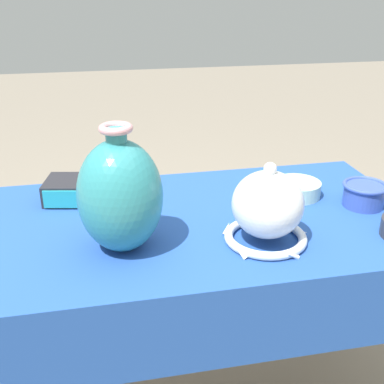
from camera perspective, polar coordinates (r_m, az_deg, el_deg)
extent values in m
cylinder|color=brown|center=(1.80, -21.72, -12.27)|extent=(0.04, 0.04, 0.74)
cylinder|color=brown|center=(1.94, 15.34, -8.49)|extent=(0.04, 0.04, 0.74)
cube|color=brown|center=(1.34, -0.68, -4.00)|extent=(1.28, 0.66, 0.03)
cube|color=#234C9E|center=(1.33, -0.69, -3.32)|extent=(1.30, 0.68, 0.01)
cube|color=#234C9E|center=(1.11, 2.80, -16.15)|extent=(1.30, 0.01, 0.22)
ellipsoid|color=teal|center=(1.15, -8.50, -0.50)|extent=(0.20, 0.20, 0.28)
cylinder|color=teal|center=(1.09, -8.98, 6.64)|extent=(0.05, 0.05, 0.03)
torus|color=#D19399|center=(1.09, -9.03, 7.47)|extent=(0.08, 0.08, 0.02)
torus|color=white|center=(1.23, 8.69, -5.28)|extent=(0.21, 0.21, 0.02)
ellipsoid|color=white|center=(1.19, 8.96, -1.46)|extent=(0.18, 0.18, 0.17)
sphere|color=white|center=(1.16, 9.25, 2.73)|extent=(0.03, 0.03, 0.03)
cone|color=white|center=(1.27, 13.13, -4.74)|extent=(0.01, 0.04, 0.03)
cone|color=white|center=(1.33, 8.57, -3.09)|extent=(0.04, 0.02, 0.03)
cone|color=white|center=(1.26, 4.14, -4.37)|extent=(0.03, 0.04, 0.03)
cone|color=white|center=(1.16, 5.76, -7.17)|extent=(0.03, 0.04, 0.03)
cone|color=white|center=(1.17, 11.83, -7.41)|extent=(0.04, 0.02, 0.03)
cube|color=#232328|center=(1.48, -14.11, 0.26)|extent=(0.17, 0.16, 0.06)
cube|color=teal|center=(1.42, -14.71, -0.85)|extent=(0.13, 0.03, 0.05)
cylinder|color=#A8CCB7|center=(1.50, 12.32, 0.37)|extent=(0.14, 0.14, 0.05)
cylinder|color=#3851A8|center=(1.48, 19.70, -0.41)|extent=(0.12, 0.12, 0.06)
torus|color=#3851A8|center=(1.47, 19.87, 0.73)|extent=(0.13, 0.13, 0.01)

